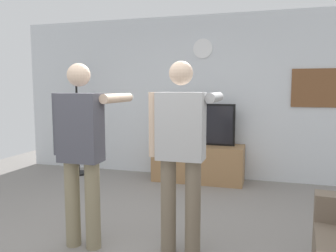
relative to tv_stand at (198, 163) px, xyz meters
The scene contains 8 objects.
back_wall 1.12m from the tv_stand, 112.54° to the left, with size 6.40×0.10×2.70m, color silver.
tv_stand is the anchor object (origin of this frame).
television 0.63m from the tv_stand, 90.00° to the left, with size 1.14×0.07×0.66m.
wall_clock 1.88m from the tv_stand, 90.00° to the left, with size 0.32×0.32×0.03m, color white.
framed_picture 2.17m from the tv_stand, ahead, with size 0.77×0.04×0.59m, color brown.
floor_lamp 2.35m from the tv_stand, behind, with size 0.32×0.32×1.87m.
person_standing_nearer_lamp 2.70m from the tv_stand, 103.35° to the right, with size 0.57×0.78×1.73m.
person_standing_nearer_couch 2.52m from the tv_stand, 82.51° to the right, with size 0.60×0.78×1.74m.
Camera 1 is at (1.18, -2.67, 1.51)m, focal length 35.91 mm.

